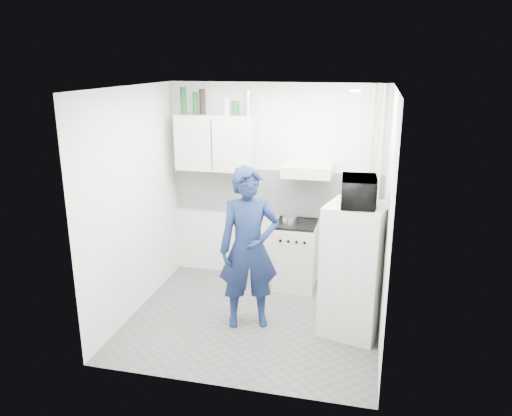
# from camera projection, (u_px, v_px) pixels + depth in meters

# --- Properties ---
(floor) EXTENTS (2.80, 2.80, 0.00)m
(floor) POSITION_uv_depth(u_px,v_px,m) (253.00, 320.00, 5.73)
(floor) COLOR #5C5B56
(floor) RESTS_ON ground
(ceiling) EXTENTS (2.80, 2.80, 0.00)m
(ceiling) POSITION_uv_depth(u_px,v_px,m) (253.00, 87.00, 4.98)
(ceiling) COLOR white
(ceiling) RESTS_ON wall_back
(wall_back) EXTENTS (2.80, 0.00, 2.80)m
(wall_back) POSITION_uv_depth(u_px,v_px,m) (276.00, 184.00, 6.52)
(wall_back) COLOR white
(wall_back) RESTS_ON floor
(wall_left) EXTENTS (0.00, 2.60, 2.60)m
(wall_left) POSITION_uv_depth(u_px,v_px,m) (134.00, 203.00, 5.67)
(wall_left) COLOR white
(wall_left) RESTS_ON floor
(wall_right) EXTENTS (0.00, 2.60, 2.60)m
(wall_right) POSITION_uv_depth(u_px,v_px,m) (387.00, 221.00, 5.04)
(wall_right) COLOR white
(wall_right) RESTS_ON floor
(person) EXTENTS (0.77, 0.63, 1.80)m
(person) POSITION_uv_depth(u_px,v_px,m) (249.00, 248.00, 5.40)
(person) COLOR #132043
(person) RESTS_ON floor
(stove) EXTENTS (0.53, 0.53, 0.84)m
(stove) POSITION_uv_depth(u_px,v_px,m) (295.00, 256.00, 6.47)
(stove) COLOR beige
(stove) RESTS_ON floor
(fridge) EXTENTS (0.72, 0.72, 1.44)m
(fridge) POSITION_uv_depth(u_px,v_px,m) (354.00, 270.00, 5.30)
(fridge) COLOR silver
(fridge) RESTS_ON floor
(stove_top) EXTENTS (0.51, 0.51, 0.03)m
(stove_top) POSITION_uv_depth(u_px,v_px,m) (296.00, 224.00, 6.34)
(stove_top) COLOR black
(stove_top) RESTS_ON stove
(saucepan) EXTENTS (0.17, 0.17, 0.10)m
(saucepan) POSITION_uv_depth(u_px,v_px,m) (289.00, 220.00, 6.27)
(saucepan) COLOR silver
(saucepan) RESTS_ON stove_top
(microwave) EXTENTS (0.53, 0.38, 0.28)m
(microwave) POSITION_uv_depth(u_px,v_px,m) (359.00, 191.00, 5.05)
(microwave) COLOR black
(microwave) RESTS_ON fridge
(bottle_a) EXTENTS (0.08, 0.08, 0.34)m
(bottle_a) POSITION_uv_depth(u_px,v_px,m) (183.00, 101.00, 6.31)
(bottle_a) COLOR #144C1E
(bottle_a) RESTS_ON upper_cabinet
(bottle_b) EXTENTS (0.07, 0.07, 0.28)m
(bottle_b) POSITION_uv_depth(u_px,v_px,m) (196.00, 103.00, 6.28)
(bottle_b) COLOR #144C1E
(bottle_b) RESTS_ON upper_cabinet
(bottle_c) EXTENTS (0.08, 0.08, 0.32)m
(bottle_c) POSITION_uv_depth(u_px,v_px,m) (202.00, 102.00, 6.26)
(bottle_c) COLOR black
(bottle_c) RESTS_ON upper_cabinet
(canister_a) EXTENTS (0.09, 0.09, 0.23)m
(canister_a) POSITION_uv_depth(u_px,v_px,m) (227.00, 106.00, 6.20)
(canister_a) COLOR #B2B7BC
(canister_a) RESTS_ON upper_cabinet
(canister_b) EXTENTS (0.09, 0.09, 0.18)m
(canister_b) POSITION_uv_depth(u_px,v_px,m) (236.00, 108.00, 6.18)
(canister_b) COLOR #144C1E
(canister_b) RESTS_ON upper_cabinet
(bottle_e) EXTENTS (0.08, 0.08, 0.30)m
(bottle_e) POSITION_uv_depth(u_px,v_px,m) (247.00, 103.00, 6.13)
(bottle_e) COLOR silver
(bottle_e) RESTS_ON upper_cabinet
(upper_cabinet) EXTENTS (1.00, 0.35, 0.70)m
(upper_cabinet) POSITION_uv_depth(u_px,v_px,m) (216.00, 143.00, 6.37)
(upper_cabinet) COLOR silver
(upper_cabinet) RESTS_ON wall_back
(range_hood) EXTENTS (0.60, 0.50, 0.14)m
(range_hood) POSITION_uv_depth(u_px,v_px,m) (308.00, 170.00, 6.11)
(range_hood) COLOR beige
(range_hood) RESTS_ON wall_back
(backsplash) EXTENTS (2.74, 0.03, 0.60)m
(backsplash) POSITION_uv_depth(u_px,v_px,m) (275.00, 192.00, 6.53)
(backsplash) COLOR white
(backsplash) RESTS_ON wall_back
(pipe_a) EXTENTS (0.05, 0.05, 2.60)m
(pipe_a) POSITION_uv_depth(u_px,v_px,m) (378.00, 192.00, 6.16)
(pipe_a) COLOR beige
(pipe_a) RESTS_ON floor
(pipe_b) EXTENTS (0.04, 0.04, 2.60)m
(pipe_b) POSITION_uv_depth(u_px,v_px,m) (368.00, 191.00, 6.18)
(pipe_b) COLOR beige
(pipe_b) RESTS_ON floor
(ceiling_spot_fixture) EXTENTS (0.10, 0.10, 0.02)m
(ceiling_spot_fixture) POSITION_uv_depth(u_px,v_px,m) (355.00, 91.00, 4.96)
(ceiling_spot_fixture) COLOR white
(ceiling_spot_fixture) RESTS_ON ceiling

